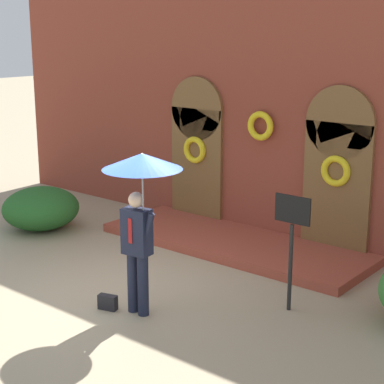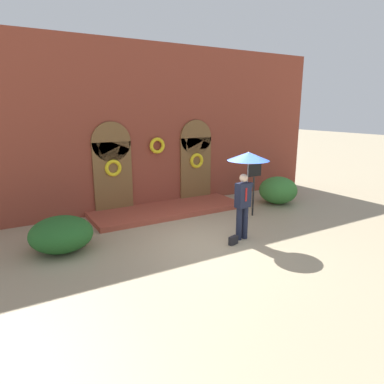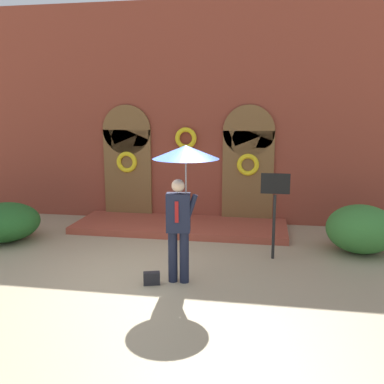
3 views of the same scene
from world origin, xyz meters
TOP-DOWN VIEW (x-y plane):
  - ground_plane at (0.00, 0.00)m, footprint 80.00×80.00m
  - building_facade at (-0.00, 4.15)m, footprint 14.00×2.30m
  - person_with_umbrella at (0.72, -0.16)m, footprint 1.10×1.10m
  - handbag at (0.19, -0.36)m, footprint 0.30×0.20m
  - sign_post at (2.24, 1.31)m, footprint 0.56×0.06m
  - shrub_left at (-3.73, 1.49)m, footprint 1.54×1.56m
  - shrub_right at (4.04, 2.01)m, footprint 1.42×1.37m

SIDE VIEW (x-z plane):
  - ground_plane at x=0.00m, z-range 0.00..0.00m
  - handbag at x=0.19m, z-range 0.00..0.22m
  - shrub_left at x=-3.73m, z-range 0.00..0.86m
  - shrub_right at x=4.04m, z-range 0.00..1.00m
  - sign_post at x=2.24m, z-range 0.30..2.02m
  - person_with_umbrella at x=0.72m, z-range 0.73..3.09m
  - building_facade at x=0.00m, z-range -0.12..5.48m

